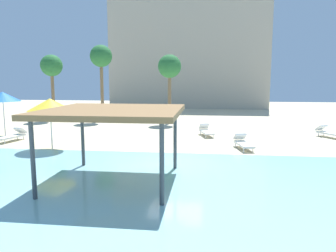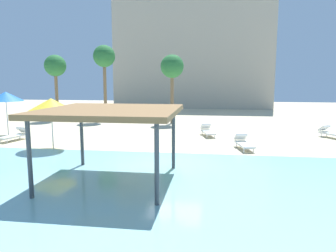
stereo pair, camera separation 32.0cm
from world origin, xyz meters
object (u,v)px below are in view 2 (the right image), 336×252
object	(u,v)px
palm_tree_0	(172,68)
lounge_chair_5	(331,133)
palm_tree_2	(55,67)
shade_pavilion	(111,113)
beach_umbrella_yellow_4	(51,104)
lounge_chair_1	(244,143)
palm_tree_1	(104,58)
beach_umbrella_blue_0	(6,96)
lounge_chair_0	(16,135)
lounge_chair_6	(208,131)

from	to	relation	value
palm_tree_0	lounge_chair_5	bearing A→B (deg)	-26.25
palm_tree_2	palm_tree_0	bearing A→B (deg)	-4.83
shade_pavilion	beach_umbrella_yellow_4	world-z (taller)	beach_umbrella_yellow_4
lounge_chair_5	shade_pavilion	bearing A→B (deg)	-76.08
lounge_chair_1	palm_tree_1	bearing A→B (deg)	-143.95
shade_pavilion	lounge_chair_5	size ratio (longest dim) A/B	2.35
palm_tree_2	beach_umbrella_blue_0	bearing A→B (deg)	-85.14
beach_umbrella_blue_0	palm_tree_2	xyz separation A→B (m)	(-0.69, 8.15, 2.18)
shade_pavilion	lounge_chair_5	world-z (taller)	shade_pavilion
beach_umbrella_blue_0	lounge_chair_5	world-z (taller)	beach_umbrella_blue_0
lounge_chair_0	palm_tree_2	xyz separation A→B (m)	(-2.21, 9.65, 4.39)
lounge_chair_1	lounge_chair_6	xyz separation A→B (m)	(-1.94, 3.72, 0.00)
beach_umbrella_yellow_4	palm_tree_1	distance (m)	12.15
beach_umbrella_yellow_4	palm_tree_1	xyz separation A→B (m)	(-1.13, 11.69, 3.11)
lounge_chair_0	lounge_chair_5	size ratio (longest dim) A/B	1.02
beach_umbrella_yellow_4	lounge_chair_5	world-z (taller)	beach_umbrella_yellow_4
palm_tree_1	lounge_chair_5	bearing A→B (deg)	-20.42
lounge_chair_5	lounge_chair_6	world-z (taller)	same
lounge_chair_6	palm_tree_1	size ratio (longest dim) A/B	0.30
lounge_chair_0	palm_tree_0	distance (m)	12.83
lounge_chair_0	lounge_chair_5	distance (m)	19.39
lounge_chair_1	palm_tree_1	distance (m)	15.94
beach_umbrella_yellow_4	palm_tree_2	bearing A→B (deg)	115.87
lounge_chair_0	palm_tree_1	xyz separation A→B (m)	(2.30, 9.72, 5.13)
lounge_chair_6	lounge_chair_1	bearing A→B (deg)	13.66
lounge_chair_1	palm_tree_2	xyz separation A→B (m)	(-15.55, 10.22, 4.39)
beach_umbrella_blue_0	lounge_chair_0	distance (m)	3.07
lounge_chair_6	shade_pavilion	bearing A→B (deg)	-31.62
shade_pavilion	lounge_chair_6	size ratio (longest dim) A/B	2.31
beach_umbrella_blue_0	palm_tree_2	distance (m)	8.46
lounge_chair_1	palm_tree_0	distance (m)	11.39
lounge_chair_5	palm_tree_2	bearing A→B (deg)	-135.68
shade_pavilion	palm_tree_1	size ratio (longest dim) A/B	0.70
lounge_chair_0	lounge_chair_6	xyz separation A→B (m)	(11.40, 3.15, 0.00)
lounge_chair_1	lounge_chair_5	world-z (taller)	same
lounge_chair_5	beach_umbrella_blue_0	bearing A→B (deg)	-114.04
beach_umbrella_yellow_4	lounge_chair_1	bearing A→B (deg)	8.07
shade_pavilion	lounge_chair_5	bearing A→B (deg)	43.41
palm_tree_0	palm_tree_2	world-z (taller)	palm_tree_2
beach_umbrella_yellow_4	palm_tree_0	xyz separation A→B (m)	(4.93, 10.73, 2.22)
beach_umbrella_yellow_4	lounge_chair_0	bearing A→B (deg)	150.07
beach_umbrella_blue_0	palm_tree_0	bearing A→B (deg)	36.30
lounge_chair_6	beach_umbrella_yellow_4	bearing A→B (deg)	-71.16
lounge_chair_0	palm_tree_2	size ratio (longest dim) A/B	0.34
beach_umbrella_blue_0	lounge_chair_1	xyz separation A→B (m)	(14.86, -2.07, -2.21)
shade_pavilion	lounge_chair_6	distance (m)	10.68
shade_pavilion	lounge_chair_6	xyz separation A→B (m)	(3.18, 9.97, -2.14)
beach_umbrella_yellow_4	palm_tree_1	world-z (taller)	palm_tree_1
shade_pavilion	lounge_chair_1	size ratio (longest dim) A/B	2.32
lounge_chair_0	lounge_chair_6	distance (m)	11.82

